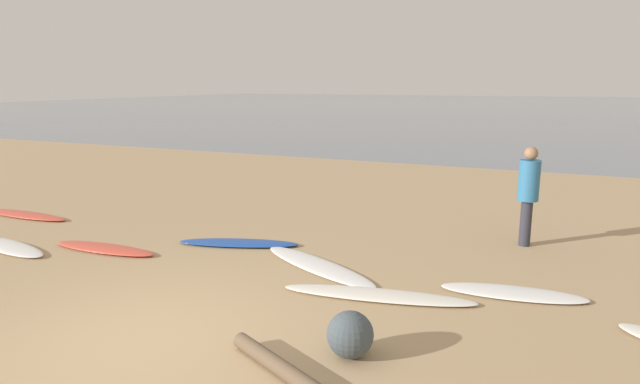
# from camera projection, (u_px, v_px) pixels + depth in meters

# --- Properties ---
(ground_plane) EXTENTS (120.00, 120.00, 0.20)m
(ground_plane) POSITION_uv_depth(u_px,v_px,m) (393.00, 191.00, 14.91)
(ground_plane) COLOR tan
(ground_plane) RESTS_ON ground
(ocean_water) EXTENTS (140.00, 100.00, 0.01)m
(ocean_water) POSITION_uv_depth(u_px,v_px,m) (522.00, 107.00, 63.61)
(ocean_water) COLOR slate
(ocean_water) RESTS_ON ground
(surfboard_0) EXTENTS (2.39, 0.48, 0.08)m
(surfboard_0) POSITION_uv_depth(u_px,v_px,m) (25.00, 215.00, 11.62)
(surfboard_0) COLOR #D84C38
(surfboard_0) RESTS_ON ground
(surfboard_1) EXTENTS (2.10, 0.86, 0.08)m
(surfboard_1) POSITION_uv_depth(u_px,v_px,m) (8.00, 247.00, 9.37)
(surfboard_1) COLOR white
(surfboard_1) RESTS_ON ground
(surfboard_2) EXTENTS (2.09, 0.56, 0.09)m
(surfboard_2) POSITION_uv_depth(u_px,v_px,m) (104.00, 248.00, 9.27)
(surfboard_2) COLOR #D84C38
(surfboard_2) RESTS_ON ground
(surfboard_3) EXTENTS (2.21, 1.15, 0.08)m
(surfboard_3) POSITION_uv_depth(u_px,v_px,m) (239.00, 243.00, 9.59)
(surfboard_3) COLOR #1E479E
(surfboard_3) RESTS_ON ground
(surfboard_4) EXTENTS (2.51, 1.63, 0.07)m
(surfboard_4) POSITION_uv_depth(u_px,v_px,m) (318.00, 266.00, 8.42)
(surfboard_4) COLOR white
(surfboard_4) RESTS_ON ground
(surfboard_5) EXTENTS (2.67, 0.94, 0.08)m
(surfboard_5) POSITION_uv_depth(u_px,v_px,m) (378.00, 295.00, 7.25)
(surfboard_5) COLOR silver
(surfboard_5) RESTS_ON ground
(surfboard_6) EXTENTS (1.99, 0.79, 0.07)m
(surfboard_6) POSITION_uv_depth(u_px,v_px,m) (513.00, 293.00, 7.33)
(surfboard_6) COLOR white
(surfboard_6) RESTS_ON ground
(person_1) EXTENTS (0.36, 0.36, 1.78)m
(person_1) POSITION_uv_depth(u_px,v_px,m) (528.00, 188.00, 9.37)
(person_1) COLOR #2D2D38
(person_1) RESTS_ON ground
(driftwood_log) EXTENTS (1.44, 0.83, 0.17)m
(driftwood_log) POSITION_uv_depth(u_px,v_px,m) (281.00, 368.00, 5.32)
(driftwood_log) COLOR brown
(driftwood_log) RESTS_ON ground
(beach_rock_far) EXTENTS (0.50, 0.50, 0.50)m
(beach_rock_far) POSITION_uv_depth(u_px,v_px,m) (350.00, 335.00, 5.66)
(beach_rock_far) COLOR #424C51
(beach_rock_far) RESTS_ON ground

